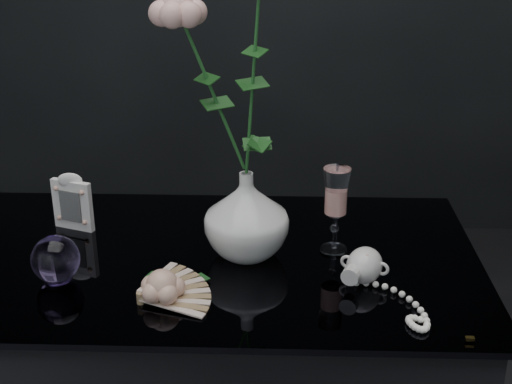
# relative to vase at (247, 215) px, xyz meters

# --- Properties ---
(vase) EXTENTS (0.16, 0.16, 0.17)m
(vase) POSITION_rel_vase_xyz_m (0.00, 0.00, 0.00)
(vase) COLOR white
(vase) RESTS_ON table
(wine_glass) EXTENTS (0.06, 0.06, 0.17)m
(wine_glass) POSITION_rel_vase_xyz_m (0.17, 0.02, 0.00)
(wine_glass) COLOR white
(wine_glass) RESTS_ON table
(picture_frame) EXTENTS (0.11, 0.10, 0.12)m
(picture_frame) POSITION_rel_vase_xyz_m (-0.36, 0.10, -0.02)
(picture_frame) COLOR white
(picture_frame) RESTS_ON table
(paperweight) EXTENTS (0.09, 0.09, 0.09)m
(paperweight) POSITION_rel_vase_xyz_m (-0.33, -0.11, -0.04)
(paperweight) COLOR #997BC8
(paperweight) RESTS_ON table
(paper_fan) EXTENTS (0.25, 0.20, 0.02)m
(paper_fan) POSITION_rel_vase_xyz_m (-0.17, -0.18, -0.07)
(paper_fan) COLOR beige
(paper_fan) RESTS_ON table
(loose_rose) EXTENTS (0.16, 0.19, 0.06)m
(loose_rose) POSITION_rel_vase_xyz_m (-0.13, -0.17, -0.05)
(loose_rose) COLOR #E2AD92
(loose_rose) RESTS_ON table
(pearl_jar) EXTENTS (0.29, 0.29, 0.07)m
(pearl_jar) POSITION_rel_vase_xyz_m (0.21, -0.09, -0.05)
(pearl_jar) COLOR silver
(pearl_jar) RESTS_ON table
(roses) EXTENTS (0.21, 0.11, 0.44)m
(roses) POSITION_rel_vase_xyz_m (-0.03, -0.00, 0.28)
(roses) COLOR #FFB4A7
(roses) RESTS_ON vase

